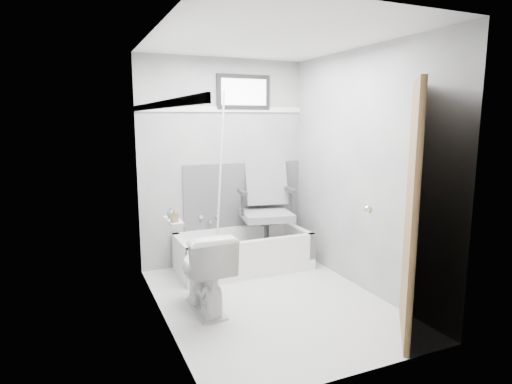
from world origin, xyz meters
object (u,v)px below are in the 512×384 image
soap_bottle_b (170,212)px  door (467,217)px  toilet (205,271)px  office_chair (267,208)px  soap_bottle_a (174,215)px  bathtub (244,251)px

soap_bottle_b → door: bearing=-32.5°
toilet → office_chair: bearing=-139.4°
office_chair → soap_bottle_b: bearing=-132.3°
soap_bottle_a → soap_bottle_b: soap_bottle_a is taller
bathtub → office_chair: (0.30, 0.02, 0.48)m
bathtub → soap_bottle_a: 1.71m
toilet → door: bearing=139.7°
bathtub → soap_bottle_b: bearing=-136.5°
soap_bottle_a → soap_bottle_b: bearing=90.0°
toilet → soap_bottle_a: size_ratio=6.50×
bathtub → door: 2.51m
toilet → soap_bottle_b: (-0.32, -0.14, 0.59)m
toilet → soap_bottle_a: soap_bottle_a is taller
door → soap_bottle_a: door is taller
office_chair → soap_bottle_a: (-1.34, -1.15, 0.28)m
bathtub → soap_bottle_a: bearing=-132.7°
office_chair → soap_bottle_a: bearing=-128.7°
office_chair → door: bearing=-64.7°
office_chair → soap_bottle_b: 1.70m
bathtub → office_chair: bearing=4.3°
toilet → soap_bottle_b: bearing=24.4°
door → soap_bottle_b: 2.28m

